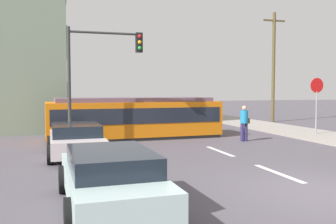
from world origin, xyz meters
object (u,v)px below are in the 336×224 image
(utility_pole_mid, at_px, (273,65))
(parked_sedan_mid, at_px, (76,139))
(parked_sedan_near, at_px, (110,177))
(streetcar_tram, at_px, (135,117))
(traffic_light_mast, at_px, (100,63))
(pedestrian_crossing, at_px, (244,121))
(stop_sign, at_px, (317,94))
(city_bus, at_px, (126,109))

(utility_pole_mid, bearing_deg, parked_sedan_mid, -144.33)
(parked_sedan_near, distance_m, utility_pole_mid, 22.58)
(streetcar_tram, relative_size, traffic_light_mast, 1.71)
(pedestrian_crossing, distance_m, parked_sedan_mid, 7.98)
(streetcar_tram, xyz_separation_m, stop_sign, (9.10, -2.11, 1.15))
(utility_pole_mid, bearing_deg, pedestrian_crossing, -129.01)
(pedestrian_crossing, relative_size, traffic_light_mast, 0.33)
(parked_sedan_near, distance_m, stop_sign, 14.58)
(pedestrian_crossing, bearing_deg, city_bus, 106.36)
(parked_sedan_near, xyz_separation_m, utility_pole_mid, (14.57, 16.87, 3.65))
(stop_sign, bearing_deg, traffic_light_mast, -179.14)
(stop_sign, distance_m, traffic_light_mast, 11.12)
(streetcar_tram, distance_m, utility_pole_mid, 13.85)
(pedestrian_crossing, xyz_separation_m, parked_sedan_near, (-7.35, -7.96, -0.32))
(parked_sedan_mid, bearing_deg, utility_pole_mid, 35.67)
(parked_sedan_near, bearing_deg, city_bus, 78.89)
(city_bus, bearing_deg, stop_sign, -55.15)
(streetcar_tram, height_order, pedestrian_crossing, streetcar_tram)
(streetcar_tram, bearing_deg, parked_sedan_mid, -124.55)
(parked_sedan_mid, xyz_separation_m, utility_pole_mid, (14.97, 10.75, 3.65))
(city_bus, bearing_deg, parked_sedan_near, -101.11)
(utility_pole_mid, bearing_deg, parked_sedan_near, -130.82)
(pedestrian_crossing, height_order, traffic_light_mast, traffic_light_mast)
(parked_sedan_mid, bearing_deg, pedestrian_crossing, 13.33)
(parked_sedan_mid, relative_size, utility_pole_mid, 0.52)
(stop_sign, height_order, traffic_light_mast, traffic_light_mast)
(pedestrian_crossing, distance_m, utility_pole_mid, 11.94)
(traffic_light_mast, bearing_deg, utility_pole_mid, 31.73)
(city_bus, distance_m, pedestrian_crossing, 12.32)
(city_bus, xyz_separation_m, traffic_light_mast, (-3.17, -11.48, 2.52))
(streetcar_tram, height_order, city_bus, streetcar_tram)
(parked_sedan_near, relative_size, utility_pole_mid, 0.55)
(streetcar_tram, height_order, stop_sign, stop_sign)
(parked_sedan_near, xyz_separation_m, parked_sedan_mid, (-0.40, 6.12, -0.00))
(stop_sign, bearing_deg, pedestrian_crossing, -173.42)
(traffic_light_mast, bearing_deg, city_bus, 74.57)
(streetcar_tram, height_order, traffic_light_mast, traffic_light_mast)
(streetcar_tram, bearing_deg, parked_sedan_near, -104.14)
(pedestrian_crossing, distance_m, traffic_light_mast, 7.13)
(streetcar_tram, bearing_deg, traffic_light_mast, -130.60)
(pedestrian_crossing, relative_size, utility_pole_mid, 0.20)
(pedestrian_crossing, bearing_deg, parked_sedan_mid, -166.67)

